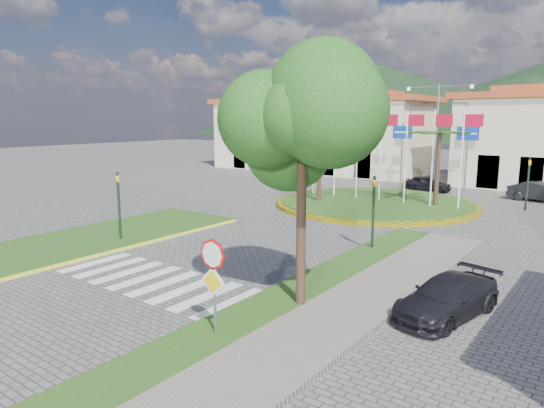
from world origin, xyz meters
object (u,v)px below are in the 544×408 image
Objects in this scene: deciduous_tree at (302,132)px; car_dark_b at (540,192)px; car_side_right at (448,297)px; roundabout_island at (375,203)px; white_van at (364,169)px; car_dark_a at (427,183)px; stop_sign at (213,272)px.

deciduous_tree is 1.73× the size of car_dark_b.
deciduous_tree reaches higher than car_dark_b.
deciduous_tree is 1.75× the size of car_side_right.
car_dark_b is (8.19, 8.03, 0.47)m from roundabout_island.
deciduous_tree is at bearing -179.13° from car_dark_b.
car_dark_b is at bearing 104.92° from car_side_right.
white_van is at bearing 113.10° from deciduous_tree.
car_dark_a is at bearing 97.21° from car_dark_b.
stop_sign is 0.67× the size of car_dark_b.
car_dark_a is 0.90× the size of car_dark_b.
roundabout_island is 17.58m from car_side_right.
stop_sign is 4.59m from deciduous_tree.
roundabout_island is 20.69m from stop_sign.
roundabout_island is 1.87× the size of deciduous_tree.
roundabout_island is 3.59× the size of car_dark_a.
roundabout_island is 2.93× the size of white_van.
stop_sign is 0.75× the size of car_dark_a.
white_van is (-12.95, 34.81, -1.19)m from stop_sign.
car_dark_b is 23.05m from car_side_right.
deciduous_tree is 1.57× the size of white_van.
stop_sign is at bearing -117.80° from car_side_right.
stop_sign is 6.72m from car_side_right.
car_side_right is at bearing -165.26° from white_van.
roundabout_island is 16.83m from white_van.
stop_sign is 37.16m from white_van.
white_van is 10.93m from car_dark_a.
roundabout_island reaches higher than car_dark_b.
stop_sign is at bearing -174.90° from white_van.
car_dark_a is 7.67m from car_dark_b.
car_dark_b is at bearing 83.31° from stop_sign.
deciduous_tree is 1.92× the size of car_dark_a.
deciduous_tree is 25.90m from car_dark_a.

